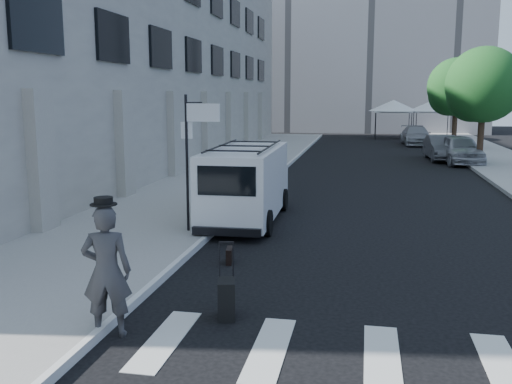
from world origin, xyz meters
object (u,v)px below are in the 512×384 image
at_px(parked_car_c, 416,136).
at_px(businessman, 107,271).
at_px(briefcase, 229,255).
at_px(parked_car_b, 442,148).
at_px(cargo_van, 247,183).
at_px(parked_car_a, 460,149).
at_px(suitcase, 226,299).

bearing_deg(parked_car_c, businessman, -105.50).
bearing_deg(briefcase, businessman, -111.69).
bearing_deg(briefcase, parked_car_b, 62.97).
distance_m(briefcase, cargo_van, 4.48).
relative_size(briefcase, parked_car_b, 0.11).
height_order(businessman, parked_car_c, businessman).
distance_m(cargo_van, parked_car_a, 17.72).
relative_size(cargo_van, parked_car_b, 1.35).
height_order(briefcase, parked_car_b, parked_car_b).
relative_size(parked_car_b, parked_car_c, 0.89).
bearing_deg(parked_car_c, briefcase, -105.37).
height_order(parked_car_b, parked_car_c, parked_car_b).
height_order(briefcase, suitcase, suitcase).
bearing_deg(cargo_van, parked_car_c, 74.33).
height_order(briefcase, cargo_van, cargo_van).
height_order(parked_car_a, parked_car_b, parked_car_a).
bearing_deg(parked_car_b, cargo_van, -117.26).
distance_m(cargo_van, parked_car_c, 27.83).
xyz_separation_m(businessman, parked_car_c, (7.35, 35.33, -0.34)).
bearing_deg(parked_car_c, cargo_van, -108.22).
relative_size(briefcase, parked_car_a, 0.10).
distance_m(suitcase, parked_car_c, 34.81).
xyz_separation_m(businessman, briefcase, (0.92, 4.04, -0.85)).
bearing_deg(suitcase, businessman, -161.36).
height_order(suitcase, parked_car_a, parked_car_a).
xyz_separation_m(suitcase, parked_car_c, (5.74, 34.33, 0.35)).
distance_m(briefcase, parked_car_c, 31.95).
relative_size(businessman, parked_car_b, 0.49).
xyz_separation_m(businessman, parked_car_b, (7.95, 25.51, -0.33)).
bearing_deg(suitcase, parked_car_b, 62.19).
xyz_separation_m(suitcase, cargo_van, (-1.21, 7.39, 0.78)).
distance_m(businessman, parked_car_c, 36.09).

